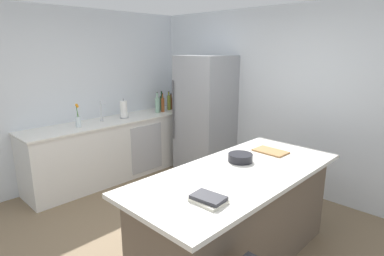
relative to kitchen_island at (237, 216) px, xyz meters
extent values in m
plane|color=#7A664C|center=(-0.57, -0.33, -0.47)|extent=(7.20, 7.20, 0.00)
cube|color=silver|center=(-0.57, 1.92, 0.83)|extent=(6.00, 0.10, 2.60)
cube|color=silver|center=(-3.02, -0.33, 0.83)|extent=(0.10, 6.00, 2.60)
cube|color=silver|center=(-2.65, 0.36, -0.02)|extent=(0.65, 2.81, 0.90)
cube|color=silver|center=(-2.65, 0.36, 0.45)|extent=(0.68, 2.84, 0.03)
cube|color=#B2B5BA|center=(-2.32, 0.72, -0.02)|extent=(0.01, 0.60, 0.76)
cube|color=brown|center=(0.00, 0.00, -0.03)|extent=(0.82, 2.04, 0.88)
cube|color=silver|center=(0.00, 0.00, 0.44)|extent=(0.98, 2.24, 0.04)
cube|color=#93969B|center=(-1.78, 1.51, 0.49)|extent=(0.79, 0.72, 1.91)
cylinder|color=#4C4C51|center=(-2.13, 1.13, 0.58)|extent=(0.02, 0.02, 0.96)
cylinder|color=silver|center=(-2.71, 0.17, 0.48)|extent=(0.05, 0.05, 0.02)
cylinder|color=silver|center=(-2.71, 0.17, 0.63)|extent=(0.02, 0.02, 0.28)
cylinder|color=silver|center=(-2.65, 0.17, 0.75)|extent=(0.14, 0.02, 0.02)
cylinder|color=silver|center=(-2.60, -0.26, 0.54)|extent=(0.07, 0.07, 0.15)
cylinder|color=#4C7F3D|center=(-2.61, -0.26, 0.65)|extent=(0.01, 0.03, 0.25)
sphere|color=orange|center=(-2.61, -0.26, 0.78)|extent=(0.04, 0.04, 0.04)
cylinder|color=#4C7F3D|center=(-2.60, -0.27, 0.66)|extent=(0.01, 0.02, 0.26)
sphere|color=orange|center=(-2.60, -0.27, 0.79)|extent=(0.04, 0.04, 0.04)
cylinder|color=#4C7F3D|center=(-2.58, -0.26, 0.65)|extent=(0.01, 0.04, 0.23)
sphere|color=orange|center=(-2.58, -0.26, 0.76)|extent=(0.04, 0.04, 0.04)
cylinder|color=gray|center=(-2.65, 0.53, 0.47)|extent=(0.14, 0.14, 0.01)
cylinder|color=white|center=(-2.65, 0.53, 0.61)|extent=(0.11, 0.11, 0.26)
cylinder|color=gray|center=(-2.65, 0.53, 0.76)|extent=(0.02, 0.02, 0.04)
cylinder|color=brown|center=(-2.69, 1.67, 0.57)|extent=(0.08, 0.08, 0.20)
cylinder|color=brown|center=(-2.69, 1.67, 0.70)|extent=(0.03, 0.03, 0.07)
cylinder|color=black|center=(-2.69, 1.67, 0.74)|extent=(0.03, 0.03, 0.01)
cylinder|color=#5B3319|center=(-2.67, 1.57, 0.57)|extent=(0.07, 0.07, 0.21)
cylinder|color=#5B3319|center=(-2.67, 1.57, 0.71)|extent=(0.03, 0.03, 0.06)
cylinder|color=black|center=(-2.67, 1.57, 0.75)|extent=(0.03, 0.03, 0.01)
cylinder|color=olive|center=(-2.64, 1.49, 0.60)|extent=(0.06, 0.06, 0.26)
cylinder|color=olive|center=(-2.64, 1.49, 0.76)|extent=(0.02, 0.02, 0.07)
cylinder|color=black|center=(-2.64, 1.49, 0.80)|extent=(0.03, 0.03, 0.01)
cylinder|color=#19381E|center=(-2.71, 1.38, 0.59)|extent=(0.06, 0.06, 0.25)
cylinder|color=#19381E|center=(-2.71, 1.38, 0.76)|extent=(0.03, 0.03, 0.08)
cylinder|color=black|center=(-2.71, 1.38, 0.80)|extent=(0.03, 0.03, 0.01)
cylinder|color=#994C23|center=(-2.58, 1.30, 0.59)|extent=(0.06, 0.06, 0.24)
cylinder|color=#994C23|center=(-2.58, 1.30, 0.74)|extent=(0.02, 0.02, 0.08)
cylinder|color=black|center=(-2.58, 1.30, 0.79)|extent=(0.02, 0.02, 0.01)
cylinder|color=#8CB79E|center=(-2.60, 1.19, 0.60)|extent=(0.08, 0.08, 0.26)
cylinder|color=#8CB79E|center=(-2.60, 1.19, 0.77)|extent=(0.03, 0.03, 0.09)
cylinder|color=black|center=(-2.60, 1.19, 0.82)|extent=(0.03, 0.03, 0.01)
cube|color=silver|center=(0.19, -0.65, 0.47)|extent=(0.25, 0.19, 0.02)
cube|color=#2D2D33|center=(0.19, -0.65, 0.49)|extent=(0.26, 0.19, 0.03)
cylinder|color=black|center=(-0.14, 0.22, 0.50)|extent=(0.24, 0.24, 0.08)
cube|color=#9E7042|center=(-0.08, 0.69, 0.46)|extent=(0.36, 0.23, 0.02)
camera|label=1|loc=(1.58, -2.24, 1.55)|focal=29.44mm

